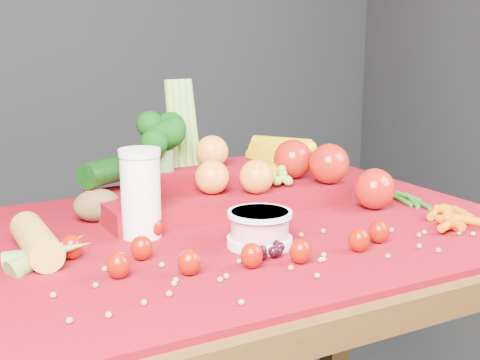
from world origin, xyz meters
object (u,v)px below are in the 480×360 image
milk_glass (141,190)px  produce_mound (232,178)px  table (245,279)px  yogurt_bowl (260,227)px

milk_glass → produce_mound: 0.27m
table → produce_mound: 0.23m
yogurt_bowl → produce_mound: bearing=72.2°
milk_glass → yogurt_bowl: size_ratio=1.41×
table → milk_glass: (-0.20, 0.04, 0.19)m
table → milk_glass: bearing=169.0°
table → produce_mound: size_ratio=1.80×
milk_glass → produce_mound: size_ratio=0.27×
table → produce_mound: (0.05, 0.15, 0.17)m
table → yogurt_bowl: yogurt_bowl is taller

